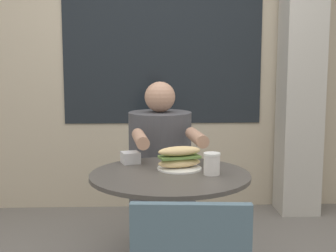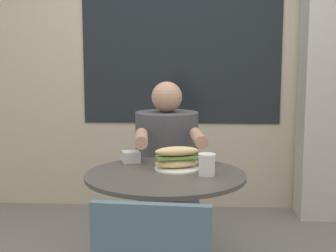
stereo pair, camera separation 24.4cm
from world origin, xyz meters
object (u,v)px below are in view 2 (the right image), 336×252
Objects in this scene: drink_cup at (207,165)px; diner_chair at (168,170)px; seated_diner at (167,189)px; sandwich_on_plate at (177,159)px; cafe_table at (165,212)px.

diner_chair is at bearing 103.90° from drink_cup.
diner_chair is 0.76× the size of seated_diner.
diner_chair is at bearing 96.27° from sandwich_on_plate.
diner_chair is at bearing 92.54° from cafe_table.
seated_diner is at bearing 92.63° from cafe_table.
sandwich_on_plate is (0.05, 0.09, 0.24)m from cafe_table.
diner_chair is 8.28× the size of drink_cup.
sandwich_on_plate is (0.08, -0.50, 0.29)m from seated_diner.
cafe_table is at bearing -120.17° from sandwich_on_plate.
cafe_table is at bearing 171.55° from drink_cup.
sandwich_on_plate is (0.09, -0.85, 0.26)m from diner_chair.
drink_cup is (0.15, -0.12, 0.00)m from sandwich_on_plate.
seated_diner reaches higher than sandwich_on_plate.
drink_cup is at bearing 103.64° from seated_diner.
cafe_table is at bearing 86.17° from diner_chair.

